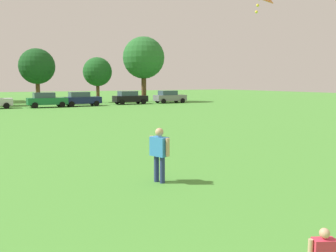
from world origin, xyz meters
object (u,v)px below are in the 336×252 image
at_px(adult_bystander, 159,150).
at_px(parked_car_black_4, 130,97).
at_px(parked_car_navy_3, 81,99).
at_px(parked_car_green_2, 46,100).
at_px(tree_center_right, 37,66).
at_px(tree_right, 97,72).
at_px(parked_car_gray_5, 169,97).
at_px(tree_far_right, 144,58).

relative_size(adult_bystander, parked_car_black_4, 0.37).
distance_m(adult_bystander, parked_car_navy_3, 34.63).
bearing_deg(parked_car_black_4, parked_car_green_2, -174.16).
distance_m(parked_car_green_2, parked_car_black_4, 10.57).
bearing_deg(parked_car_black_4, parked_car_navy_3, -173.22).
xyz_separation_m(parked_car_black_4, tree_center_right, (-10.29, 6.14, 3.97)).
distance_m(parked_car_black_4, tree_right, 7.32).
distance_m(parked_car_navy_3, parked_car_black_4, 6.50).
bearing_deg(adult_bystander, parked_car_gray_5, -48.55).
distance_m(tree_center_right, tree_far_right, 14.36).
xyz_separation_m(parked_car_navy_3, tree_center_right, (-3.83, 6.90, 3.97)).
height_order(parked_car_black_4, tree_right, tree_right).
bearing_deg(tree_right, parked_car_gray_5, -37.76).
relative_size(parked_car_gray_5, tree_far_right, 0.47).
bearing_deg(parked_car_green_2, parked_car_gray_5, 3.29).
relative_size(adult_bystander, tree_right, 0.26).
xyz_separation_m(parked_car_gray_5, tree_far_right, (-1.90, 4.18, 5.35)).
xyz_separation_m(adult_bystander, parked_car_gray_5, (19.01, 34.59, -0.09)).
height_order(parked_car_green_2, tree_right, tree_right).
bearing_deg(tree_center_right, parked_car_black_4, -30.82).
height_order(adult_bystander, parked_car_green_2, parked_car_green_2).
relative_size(parked_car_navy_3, parked_car_black_4, 1.00).
distance_m(parked_car_green_2, parked_car_gray_5, 16.30).
relative_size(adult_bystander, tree_center_right, 0.22).
relative_size(tree_center_right, tree_right, 1.14).
bearing_deg(tree_center_right, parked_car_green_2, -91.84).
bearing_deg(parked_car_navy_3, parked_car_black_4, 6.78).
distance_m(parked_car_navy_3, parked_car_gray_5, 12.23).
height_order(adult_bystander, tree_center_right, tree_center_right).
bearing_deg(tree_far_right, tree_center_right, 171.57).
xyz_separation_m(adult_bystander, parked_car_navy_3, (6.80, 33.96, -0.09)).
height_order(parked_car_green_2, tree_far_right, tree_far_right).
height_order(adult_bystander, parked_car_gray_5, parked_car_gray_5).
bearing_deg(tree_center_right, parked_car_gray_5, -21.37).
relative_size(parked_car_black_4, tree_center_right, 0.60).
relative_size(parked_car_black_4, parked_car_gray_5, 1.00).
xyz_separation_m(parked_car_green_2, tree_right, (8.23, 7.16, 3.37)).
xyz_separation_m(tree_right, tree_far_right, (6.14, -2.04, 1.98)).
xyz_separation_m(parked_car_green_2, parked_car_gray_5, (16.27, 0.94, 0.00)).
bearing_deg(adult_bystander, parked_car_green_2, -24.41).
bearing_deg(parked_car_green_2, parked_car_navy_3, 4.33).
xyz_separation_m(parked_car_green_2, tree_center_right, (0.23, 7.21, 3.97)).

